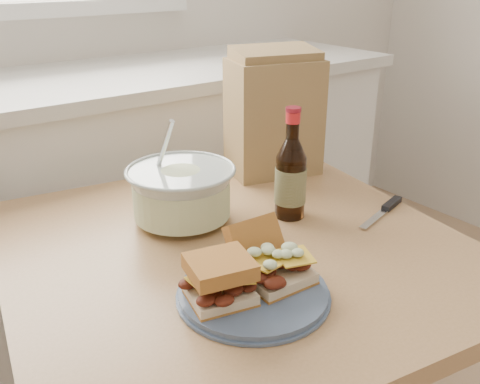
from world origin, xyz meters
TOP-DOWN VIEW (x-y plane):
  - cabinet_run at (-0.00, 1.70)m, footprint 2.50×0.64m
  - dining_table at (0.09, 0.83)m, footprint 1.02×1.02m
  - plate at (-0.00, 0.66)m, footprint 0.25×0.25m
  - sandwich_left at (-0.06, 0.67)m, footprint 0.12×0.11m
  - sandwich_right at (0.05, 0.67)m, footprint 0.11×0.15m
  - coleslaw_bowl at (0.06, 0.98)m, footprint 0.24×0.24m
  - beer_bottle at (0.26, 0.86)m, footprint 0.07×0.07m
  - knife at (0.46, 0.75)m, footprint 0.19×0.07m
  - paper_bag at (0.41, 1.10)m, footprint 0.26×0.21m

SIDE VIEW (x-z plane):
  - cabinet_run at x=0.00m, z-range 0.00..0.94m
  - dining_table at x=0.09m, z-range 0.26..1.00m
  - knife at x=0.46m, z-range 0.74..0.75m
  - plate at x=0.00m, z-range 0.74..0.76m
  - sandwich_right at x=0.05m, z-range 0.74..0.84m
  - sandwich_left at x=-0.06m, z-range 0.76..0.83m
  - coleslaw_bowl at x=0.06m, z-range 0.68..0.92m
  - beer_bottle at x=0.26m, z-range 0.71..0.96m
  - paper_bag at x=0.41m, z-range 0.74..1.04m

